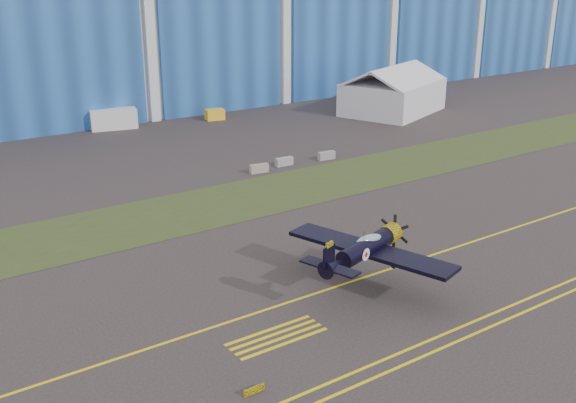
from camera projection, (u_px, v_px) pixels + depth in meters
ground at (403, 229)px, 55.46m from camera, size 260.00×260.00×0.00m
grass_median at (304, 186)px, 66.31m from camera, size 260.00×10.00×0.02m
hangar at (90, 2)px, 106.11m from camera, size 220.00×45.70×30.00m
taxiway_centreline at (449, 249)px, 51.58m from camera, size 200.00×0.20×0.02m
edge_line_near at (558, 297)px, 44.22m from camera, size 80.00×0.20×0.02m
edge_line_far at (545, 291)px, 44.99m from camera, size 80.00×0.20×0.02m
hold_short_ladder at (277, 337)px, 39.53m from camera, size 6.00×2.40×0.02m
guard_board_left at (254, 390)px, 34.31m from camera, size 1.20×0.15×0.35m
warbird at (366, 248)px, 44.25m from camera, size 13.04×14.41×3.57m
tent at (393, 89)px, 97.82m from camera, size 17.63×15.33×6.86m
shipping_container at (114, 119)px, 88.77m from camera, size 6.34×3.65×2.58m
tug at (215, 114)px, 94.07m from camera, size 2.78×2.01×1.48m
barrier_a at (259, 168)px, 70.37m from camera, size 2.07×0.92×0.90m
barrier_b at (284, 162)px, 72.79m from camera, size 2.02×0.67×0.90m
barrier_c at (326, 156)px, 75.08m from camera, size 2.05×0.80×0.90m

